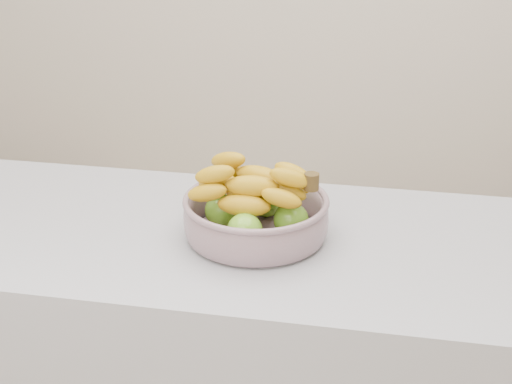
# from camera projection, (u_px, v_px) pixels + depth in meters

# --- Properties ---
(fruit_bowl) EXTENTS (0.30, 0.30, 0.15)m
(fruit_bowl) POSITION_uv_depth(u_px,v_px,m) (256.00, 213.00, 1.46)
(fruit_bowl) COLOR #8C99A8
(fruit_bowl) RESTS_ON counter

